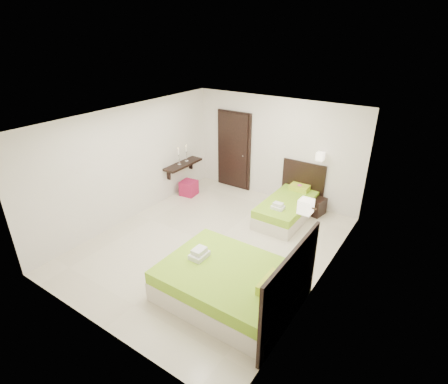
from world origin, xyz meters
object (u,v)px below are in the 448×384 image
Objects in this scene: ottoman at (189,188)px; nightstand at (314,206)px; bed_single at (288,207)px; bed_double at (233,284)px.

nightstand is at bearing 15.70° from ottoman.
bed_double reaches higher than bed_single.
bed_single is 4.65× the size of ottoman.
ottoman is at bearing 139.22° from bed_double.
bed_single is at bearing 7.37° from ottoman.
bed_single is 3.08m from bed_double.
nightstand is 3.28m from ottoman.
ottoman is (-2.72, -0.35, -0.08)m from bed_single.
bed_single reaches higher than nightstand.
nightstand reaches higher than ottoman.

